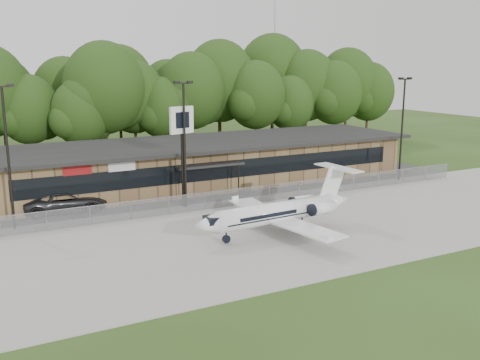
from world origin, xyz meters
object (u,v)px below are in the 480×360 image
terminal (205,162)px  pole_sign (182,131)px  business_jet (280,213)px  suv (65,201)px

terminal → pole_sign: bearing=-125.5°
business_jet → suv: business_jet is taller
suv → pole_sign: (8.87, -2.80, 5.42)m
terminal → business_jet: business_jet is taller
terminal → suv: bearing=-162.7°
pole_sign → suv: bearing=148.7°
business_jet → pole_sign: (-3.30, 9.72, 4.75)m
terminal → suv: terminal is taller
terminal → business_jet: 16.98m
terminal → suv: 14.68m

